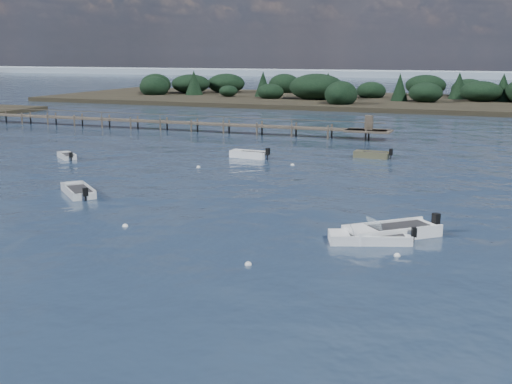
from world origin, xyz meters
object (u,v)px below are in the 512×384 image
at_px(dinghy_mid_white_b, 392,233).
at_px(tender_far_grey, 67,157).
at_px(jetty, 164,122).
at_px(dinghy_mid_white_a, 369,240).
at_px(tender_far_white, 249,156).
at_px(tender_far_grey_b, 371,156).
at_px(dinghy_mid_grey, 78,192).

xyz_separation_m(dinghy_mid_white_b, tender_far_grey, (-32.07, 14.89, -0.04)).
bearing_deg(dinghy_mid_white_b, jetty, 132.74).
bearing_deg(dinghy_mid_white_a, jetty, 130.93).
height_order(tender_far_white, tender_far_grey_b, tender_far_white).
height_order(dinghy_mid_white_b, jetty, jetty).
distance_m(dinghy_mid_white_a, tender_far_grey, 35.16).
distance_m(dinghy_mid_grey, tender_far_grey_b, 27.56).
bearing_deg(tender_far_grey_b, dinghy_mid_white_b, -76.46).
bearing_deg(jetty, dinghy_mid_white_b, -47.26).
bearing_deg(jetty, tender_far_grey, -83.62).
relative_size(tender_far_white, jetty, 0.06).
distance_m(dinghy_mid_white_b, jetty, 50.97).
xyz_separation_m(tender_far_grey, jetty, (-2.52, 22.55, 0.85)).
xyz_separation_m(tender_far_grey, tender_far_grey_b, (25.99, 10.37, 0.03)).
distance_m(tender_far_grey_b, jetty, 31.01).
distance_m(dinghy_mid_white_b, tender_far_grey_b, 25.98).
bearing_deg(tender_far_grey, tender_far_grey_b, 21.75).
height_order(dinghy_mid_white_a, tender_far_grey, dinghy_mid_white_a).
bearing_deg(tender_far_grey, jetty, 96.38).
bearing_deg(dinghy_mid_white_b, tender_far_white, 128.06).
relative_size(dinghy_mid_white_b, tender_far_white, 1.30).
xyz_separation_m(tender_far_white, tender_far_grey, (-15.45, -6.34, -0.05)).
height_order(dinghy_mid_white_b, tender_far_white, dinghy_mid_white_b).
relative_size(tender_far_grey_b, jetty, 0.05).
relative_size(dinghy_mid_grey, jetty, 0.06).
relative_size(tender_far_white, tender_far_grey, 1.36).
height_order(tender_far_white, tender_far_grey, tender_far_white).
height_order(dinghy_mid_white_a, jetty, jetty).
relative_size(dinghy_mid_grey, dinghy_mid_white_a, 0.91).
relative_size(dinghy_mid_white_a, jetty, 0.07).
distance_m(tender_far_white, tender_far_grey, 16.70).
distance_m(dinghy_mid_white_a, tender_far_grey_b, 27.16).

